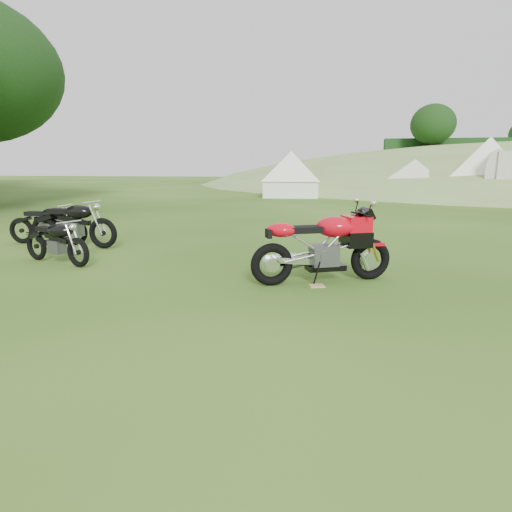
% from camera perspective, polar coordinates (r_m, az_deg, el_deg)
% --- Properties ---
extents(ground, '(120.00, 120.00, 0.00)m').
position_cam_1_polar(ground, '(5.50, 0.08, -6.70)').
color(ground, '#224A0F').
rests_on(ground, ground).
extents(sport_motorcycle, '(2.17, 1.30, 1.28)m').
position_cam_1_polar(sport_motorcycle, '(6.54, 8.93, 1.95)').
color(sport_motorcycle, red).
rests_on(sport_motorcycle, ground).
extents(plywood_board, '(0.26, 0.23, 0.02)m').
position_cam_1_polar(plywood_board, '(6.43, 8.11, -3.96)').
color(plywood_board, tan).
rests_on(plywood_board, ground).
extents(vintage_moto_a, '(2.10, 0.65, 1.09)m').
position_cam_1_polar(vintage_moto_a, '(10.14, -23.28, 4.13)').
color(vintage_moto_a, black).
rests_on(vintage_moto_a, ground).
extents(vintage_moto_c, '(1.68, 0.92, 0.87)m').
position_cam_1_polar(vintage_moto_c, '(8.55, -25.15, 1.91)').
color(vintage_moto_c, black).
rests_on(vintage_moto_c, ground).
extents(vintage_moto_d, '(1.85, 0.47, 0.97)m').
position_cam_1_polar(vintage_moto_d, '(10.74, -26.06, 3.95)').
color(vintage_moto_d, black).
rests_on(vintage_moto_d, ground).
extents(tent_left, '(3.19, 3.19, 2.57)m').
position_cam_1_polar(tent_left, '(24.61, 4.68, 10.88)').
color(tent_left, white).
rests_on(tent_left, ground).
extents(tent_mid, '(3.49, 3.49, 2.28)m').
position_cam_1_polar(tent_mid, '(25.80, 20.33, 9.92)').
color(tent_mid, silver).
rests_on(tent_mid, ground).
extents(tent_right, '(4.37, 4.37, 2.98)m').
position_cam_1_polar(tent_right, '(26.13, 28.49, 10.00)').
color(tent_right, white).
rests_on(tent_right, ground).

